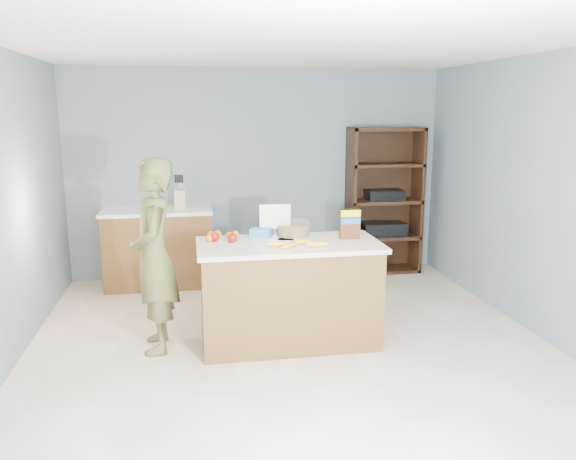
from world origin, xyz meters
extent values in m
cube|color=beige|center=(0.00, 0.00, 0.00)|extent=(4.50, 5.00, 0.02)
cube|color=slate|center=(0.00, 2.50, 1.25)|extent=(4.50, 0.02, 2.50)
cube|color=slate|center=(0.00, -2.50, 1.25)|extent=(4.50, 0.02, 2.50)
cube|color=slate|center=(2.25, 0.00, 1.25)|extent=(0.02, 5.00, 2.50)
cube|color=white|center=(0.00, 0.00, 2.50)|extent=(4.50, 5.00, 0.02)
cube|color=brown|center=(0.00, 0.30, 0.43)|extent=(1.50, 0.70, 0.86)
cube|color=silver|center=(0.00, 0.30, 0.88)|extent=(1.56, 0.76, 0.04)
cube|color=black|center=(0.00, 0.30, 0.05)|extent=(1.46, 0.66, 0.10)
cube|color=brown|center=(-1.20, 2.20, 0.43)|extent=(1.20, 0.60, 0.86)
cube|color=white|center=(-1.20, 2.20, 0.88)|extent=(1.24, 0.62, 0.04)
cube|color=black|center=(1.55, 2.48, 0.90)|extent=(0.90, 0.04, 1.80)
cube|color=black|center=(1.12, 2.30, 0.90)|extent=(0.04, 0.40, 1.80)
cube|color=black|center=(1.98, 2.30, 0.90)|extent=(0.04, 0.40, 1.80)
cube|color=black|center=(1.55, 2.30, 0.02)|extent=(0.90, 0.40, 0.04)
cube|color=black|center=(1.55, 2.30, 0.45)|extent=(0.90, 0.40, 0.04)
cube|color=black|center=(1.55, 2.30, 0.90)|extent=(0.90, 0.40, 0.04)
cube|color=black|center=(1.55, 2.30, 1.35)|extent=(0.90, 0.40, 0.04)
cube|color=black|center=(1.55, 2.30, 1.78)|extent=(0.90, 0.40, 0.04)
cube|color=black|center=(1.55, 2.30, 0.55)|extent=(0.55, 0.32, 0.16)
cube|color=black|center=(1.55, 2.30, 0.98)|extent=(0.45, 0.30, 0.12)
imported|color=brown|center=(-1.13, 0.36, 0.82)|extent=(0.43, 0.62, 1.63)
cube|color=tan|center=(-0.94, 2.17, 1.01)|extent=(0.12, 0.10, 0.22)
cylinder|color=black|center=(-0.98, 2.17, 1.17)|extent=(0.02, 0.02, 0.09)
cylinder|color=black|center=(-0.96, 2.17, 1.17)|extent=(0.02, 0.02, 0.09)
cylinder|color=black|center=(-0.94, 2.17, 1.17)|extent=(0.02, 0.02, 0.09)
cylinder|color=black|center=(-0.92, 2.17, 1.17)|extent=(0.02, 0.02, 0.09)
cylinder|color=black|center=(-0.90, 2.17, 1.17)|extent=(0.02, 0.02, 0.09)
cube|color=white|center=(-0.05, 0.43, 0.90)|extent=(0.23, 0.12, 0.00)
cube|color=white|center=(0.03, 0.40, 0.90)|extent=(0.25, 0.18, 0.00)
ellipsoid|color=yellow|center=(-0.12, 0.17, 0.92)|extent=(0.20, 0.07, 0.04)
ellipsoid|color=yellow|center=(-0.03, 0.11, 0.92)|extent=(0.18, 0.16, 0.04)
ellipsoid|color=yellow|center=(0.12, 0.21, 0.92)|extent=(0.20, 0.13, 0.04)
ellipsoid|color=yellow|center=(0.20, 0.11, 0.92)|extent=(0.20, 0.06, 0.04)
sphere|color=maroon|center=(-0.62, 0.46, 0.94)|extent=(0.08, 0.08, 0.08)
sphere|color=maroon|center=(-0.47, 0.39, 0.94)|extent=(0.08, 0.08, 0.08)
sphere|color=orange|center=(-0.67, 0.45, 0.93)|extent=(0.07, 0.07, 0.07)
sphere|color=orange|center=(-0.59, 0.61, 0.93)|extent=(0.07, 0.07, 0.07)
sphere|color=orange|center=(-0.49, 0.44, 0.93)|extent=(0.07, 0.07, 0.07)
sphere|color=orange|center=(-0.43, 0.56, 0.93)|extent=(0.07, 0.07, 0.07)
sphere|color=orange|center=(-0.65, 0.57, 0.93)|extent=(0.07, 0.07, 0.07)
sphere|color=orange|center=(-0.49, 0.52, 0.93)|extent=(0.07, 0.07, 0.07)
cube|color=blue|center=(-0.21, 0.54, 0.94)|extent=(0.21, 0.18, 0.08)
cylinder|color=#267219|center=(0.09, 0.57, 0.95)|extent=(0.27, 0.27, 0.09)
cylinder|color=white|center=(0.09, 0.57, 0.97)|extent=(0.30, 0.30, 0.13)
cylinder|color=silver|center=(-0.07, 0.62, 0.91)|extent=(0.12, 0.12, 0.01)
cylinder|color=silver|center=(-0.07, 0.62, 0.94)|extent=(0.02, 0.02, 0.05)
cube|color=silver|center=(-0.07, 0.62, 1.07)|extent=(0.28, 0.04, 0.22)
cube|color=yellow|center=(-0.07, 0.60, 1.07)|extent=(0.24, 0.01, 0.18)
cube|color=#592B14|center=(0.55, 0.35, 1.03)|extent=(0.18, 0.07, 0.26)
cube|color=yellow|center=(0.55, 0.35, 1.13)|extent=(0.18, 0.07, 0.06)
cube|color=blue|center=(0.55, 0.35, 1.06)|extent=(0.18, 0.07, 0.05)
camera|label=1|loc=(-0.81, -4.28, 2.00)|focal=35.00mm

